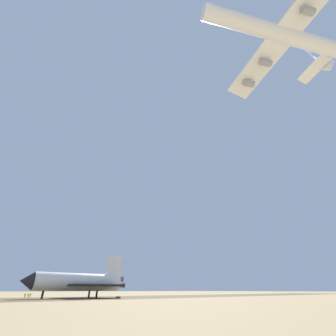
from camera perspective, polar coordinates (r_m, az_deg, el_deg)
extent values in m
plane|color=tan|center=(101.54, -20.75, -27.89)|extent=(1200.00, 1200.00, 0.00)
cube|color=brown|center=(103.40, -21.63, -27.72)|extent=(441.61, 65.21, 0.02)
cylinder|color=white|center=(103.41, -21.06, -24.78)|extent=(32.25, 7.54, 6.00)
cone|color=black|center=(98.69, -31.59, -22.65)|extent=(4.27, 5.89, 5.70)
ellipsoid|color=white|center=(99.76, -28.38, -22.41)|extent=(6.59, 4.30, 2.40)
cube|color=black|center=(104.82, -18.94, -25.77)|extent=(19.14, 24.84, 0.70)
cube|color=white|center=(109.37, -13.08, -22.38)|extent=(6.42, 0.91, 7.60)
cone|color=#595960|center=(110.54, -11.78, -25.27)|extent=(2.50, 2.31, 2.20)
cone|color=#595960|center=(111.88, -12.34, -26.48)|extent=(2.50, 2.31, 2.20)
cone|color=#595960|center=(109.07, -11.46, -26.53)|extent=(2.50, 2.31, 2.20)
cylinder|color=black|center=(99.90, -28.60, -25.81)|extent=(0.70, 0.70, 2.40)
cylinder|color=black|center=(108.91, -18.93, -27.41)|extent=(0.70, 0.70, 2.40)
cylinder|color=black|center=(102.29, -17.22, -27.68)|extent=(0.70, 0.70, 2.40)
cylinder|color=white|center=(121.40, 25.67, 27.78)|extent=(65.55, 31.09, 6.40)
cone|color=white|center=(145.69, 34.92, 19.61)|extent=(5.56, 6.24, 5.76)
cube|color=white|center=(121.77, 26.51, 27.07)|extent=(19.94, 59.56, 15.07)
cylinder|color=gray|center=(123.10, 19.32, 19.11)|extent=(5.75, 4.64, 3.00)
cylinder|color=gray|center=(121.05, 22.99, 22.86)|extent=(5.75, 4.64, 3.00)
cylinder|color=gray|center=(119.93, 31.25, 30.27)|extent=(5.75, 4.64, 3.00)
cube|color=white|center=(146.56, 32.12, 22.52)|extent=(8.36, 4.23, 10.27)
cube|color=white|center=(141.20, 33.52, 20.96)|extent=(9.90, 22.27, 5.82)
cylinder|color=yellow|center=(115.00, -31.35, -25.50)|extent=(0.17, 0.17, 0.85)
cylinder|color=yellow|center=(115.12, -31.26, -25.52)|extent=(0.17, 0.17, 0.85)
cube|color=yellow|center=(115.05, -31.21, -25.16)|extent=(0.46, 0.39, 0.62)
sphere|color=tan|center=(115.04, -31.15, -24.94)|extent=(0.23, 0.23, 0.23)
cylinder|color=yellow|center=(114.89, -31.32, -25.12)|extent=(0.11, 0.11, 0.56)
cylinder|color=yellow|center=(115.20, -31.08, -25.17)|extent=(0.11, 0.11, 0.56)
cylinder|color=yellow|center=(112.58, -30.98, -25.61)|extent=(0.17, 0.17, 0.85)
cylinder|color=yellow|center=(112.41, -30.91, -25.63)|extent=(0.17, 0.17, 0.85)
cube|color=yellow|center=(112.48, -30.85, -25.25)|extent=(0.41, 0.47, 0.62)
sphere|color=tan|center=(112.48, -30.78, -25.03)|extent=(0.23, 0.23, 0.23)
cylinder|color=yellow|center=(112.69, -30.93, -25.22)|extent=(0.11, 0.11, 0.56)
cylinder|color=yellow|center=(112.27, -30.75, -25.26)|extent=(0.11, 0.11, 0.56)
cylinder|color=yellow|center=(112.25, -31.85, -25.42)|extent=(0.17, 0.17, 0.85)
cylinder|color=yellow|center=(112.25, -31.97, -25.39)|extent=(0.17, 0.17, 0.85)
cube|color=yellow|center=(112.24, -31.81, -25.04)|extent=(0.43, 0.29, 0.62)
sphere|color=tan|center=(112.23, -31.74, -24.81)|extent=(0.23, 0.23, 0.23)
cylinder|color=yellow|center=(112.24, -31.65, -25.06)|extent=(0.11, 0.11, 0.56)
cylinder|color=yellow|center=(112.24, -31.95, -24.99)|extent=(0.11, 0.11, 0.56)
cube|color=#4C4C51|center=(95.09, -12.23, -28.79)|extent=(1.67, 1.58, 0.66)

